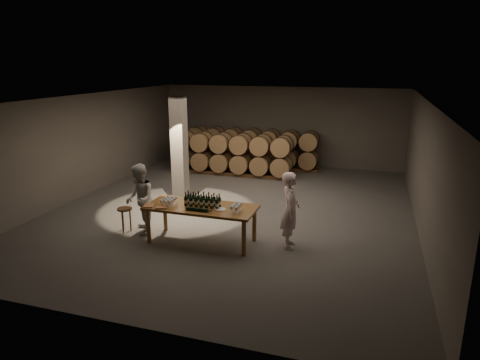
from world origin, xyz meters
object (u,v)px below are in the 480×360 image
(notebook_near, at_px, (161,207))
(person_man, at_px, (290,210))
(tasting_table, at_px, (201,210))
(person_woman, at_px, (140,199))
(bottle_cluster, at_px, (202,201))
(stool, at_px, (125,212))
(plate, at_px, (220,209))

(notebook_near, height_order, person_man, person_man)
(tasting_table, relative_size, person_woman, 1.47)
(person_woman, bearing_deg, bottle_cluster, 56.73)
(bottle_cluster, relative_size, person_man, 0.48)
(tasting_table, xyz_separation_m, bottle_cluster, (0.04, -0.00, 0.22))
(person_man, bearing_deg, tasting_table, 89.55)
(tasting_table, bearing_deg, notebook_near, -154.14)
(notebook_near, bearing_deg, stool, 142.63)
(tasting_table, relative_size, stool, 4.22)
(stool, xyz_separation_m, person_man, (4.15, 0.32, 0.39))
(notebook_near, bearing_deg, tasting_table, 7.54)
(tasting_table, xyz_separation_m, person_woman, (-1.66, 0.06, 0.09))
(person_man, xyz_separation_m, person_woman, (-3.71, -0.30, -0.01))
(tasting_table, bearing_deg, person_woman, 177.87)
(plate, relative_size, notebook_near, 1.02)
(plate, bearing_deg, person_man, 16.30)
(bottle_cluster, xyz_separation_m, plate, (0.48, -0.08, -0.11))
(tasting_table, relative_size, person_man, 1.45)
(notebook_near, distance_m, person_man, 2.98)
(notebook_near, height_order, person_woman, person_woman)
(notebook_near, bearing_deg, person_man, -3.49)
(tasting_table, bearing_deg, bottle_cluster, -6.61)
(notebook_near, bearing_deg, bottle_cluster, 6.29)
(plate, distance_m, person_man, 1.60)
(notebook_near, distance_m, stool, 1.41)
(tasting_table, height_order, plate, plate)
(plate, bearing_deg, notebook_near, -166.85)
(tasting_table, distance_m, notebook_near, 0.93)
(tasting_table, xyz_separation_m, person_man, (2.05, 0.36, 0.10))
(tasting_table, distance_m, person_woman, 1.67)
(tasting_table, distance_m, bottle_cluster, 0.23)
(plate, bearing_deg, tasting_table, 170.23)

